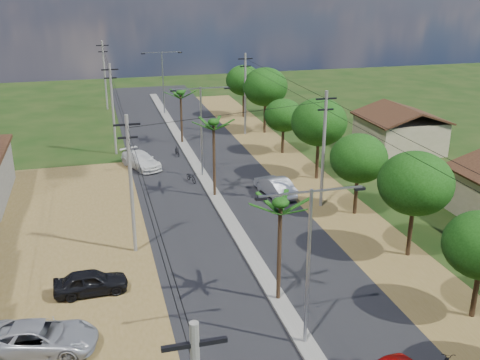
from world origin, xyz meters
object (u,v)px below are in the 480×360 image
object	(u,v)px
car_white_far	(141,161)
car_parked_dark	(91,283)
car_silver_mid	(275,186)
car_parked_silver	(40,339)

from	to	relation	value
car_white_far	car_parked_dark	distance (m)	21.97
car_silver_mid	car_parked_silver	xyz separation A→B (m)	(-16.97, -16.41, -0.04)
car_silver_mid	car_parked_silver	world-z (taller)	car_silver_mid
car_parked_dark	car_parked_silver	bearing A→B (deg)	151.94
car_parked_dark	car_white_far	bearing A→B (deg)	-14.34
car_white_far	car_parked_silver	xyz separation A→B (m)	(-7.19, -26.20, 0.01)
car_silver_mid	car_white_far	xyz separation A→B (m)	(-9.78, 9.80, -0.05)
car_silver_mid	car_parked_silver	size ratio (longest dim) A/B	0.89
car_parked_silver	car_parked_dark	distance (m)	5.33
car_parked_silver	car_parked_dark	bearing A→B (deg)	-14.52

